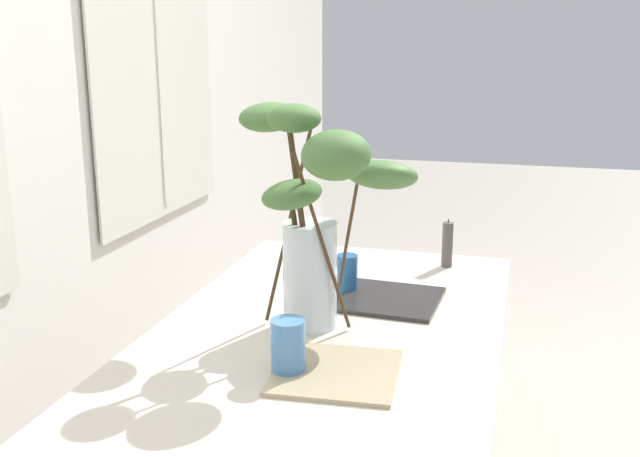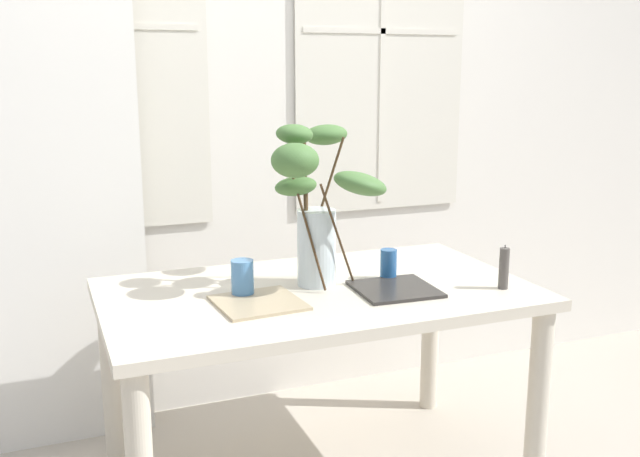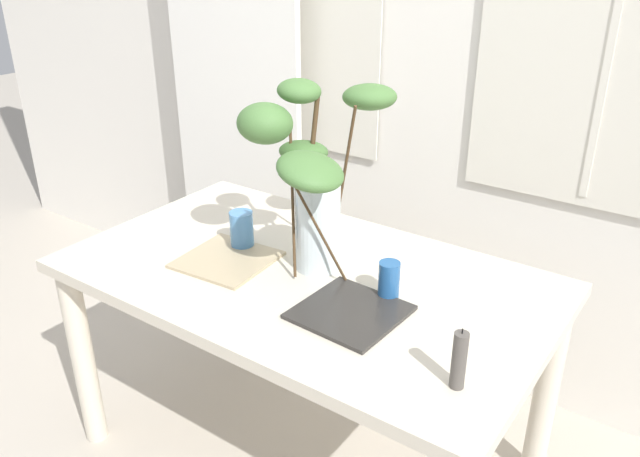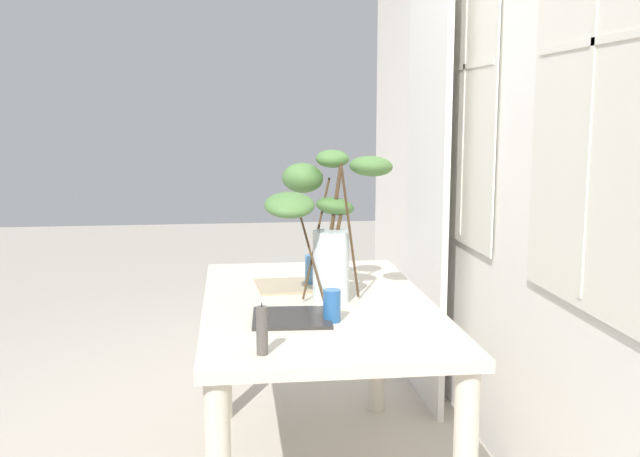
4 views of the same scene
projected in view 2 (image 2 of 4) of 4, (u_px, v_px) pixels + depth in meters
The scene contains 9 objects.
back_wall_with_windows at pixel (248, 80), 3.13m from camera, with size 5.48×0.14×2.86m.
curtain_sheer_side at pixel (47, 164), 2.73m from camera, with size 0.69×0.03×2.27m, color white.
dining_table at pixel (318, 319), 2.56m from camera, with size 1.48×0.86×0.74m.
vase_with_branches at pixel (317, 200), 2.50m from camera, with size 0.44×0.53×0.57m.
drinking_glass_blue_left at pixel (242, 278), 2.45m from camera, with size 0.08×0.08×0.13m, color #4C84BC.
drinking_glass_blue_right at pixel (388, 264), 2.64m from camera, with size 0.06×0.06×0.11m, color #235693.
plate_square_left at pixel (258, 303), 2.37m from camera, with size 0.27×0.27×0.01m, color tan.
plate_square_right at pixel (395, 289), 2.52m from camera, with size 0.27×0.27×0.01m, color #2D2B28.
pillar_candle at pixel (504, 268), 2.53m from camera, with size 0.03×0.03×0.16m.
Camera 2 is at (-0.89, -2.26, 1.49)m, focal length 40.87 mm.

